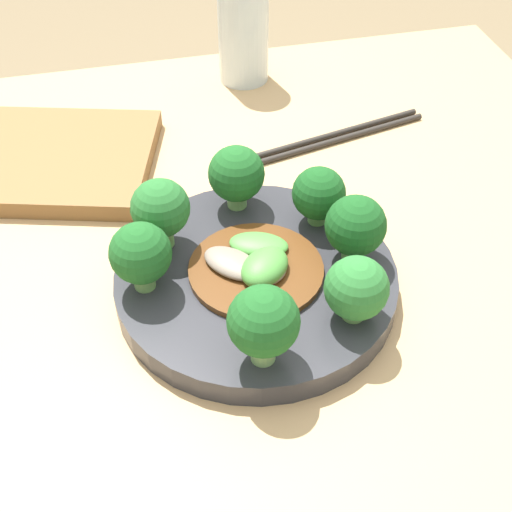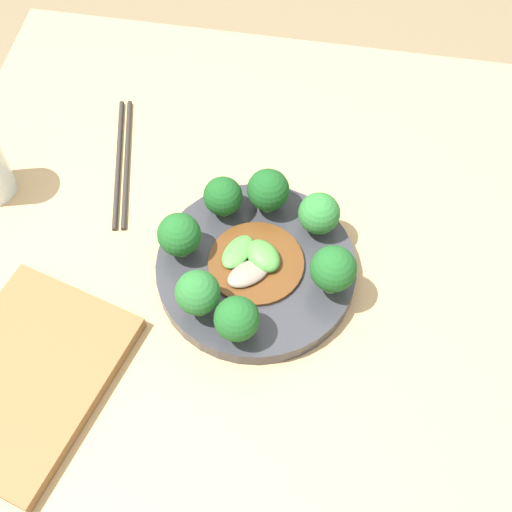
% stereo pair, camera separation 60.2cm
% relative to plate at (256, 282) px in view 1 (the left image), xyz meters
% --- Properties ---
extents(table, '(0.84, 0.88, 0.78)m').
position_rel_plate_xyz_m(table, '(-0.02, -0.02, -0.40)').
color(table, tan).
rests_on(table, ground_plane).
extents(plate, '(0.26, 0.26, 0.02)m').
position_rel_plate_xyz_m(plate, '(0.00, 0.00, 0.00)').
color(plate, '#333338').
rests_on(plate, table).
extents(broccoli_east, '(0.05, 0.05, 0.07)m').
position_rel_plate_xyz_m(broccoli_east, '(0.10, -0.01, 0.05)').
color(broccoli_east, '#7AAD5B').
rests_on(broccoli_east, plate).
extents(broccoli_northwest, '(0.05, 0.05, 0.06)m').
position_rel_plate_xyz_m(broccoli_northwest, '(-0.07, 0.07, 0.04)').
color(broccoli_northwest, '#7AAD5B').
rests_on(broccoli_northwest, plate).
extents(broccoli_southeast, '(0.05, 0.05, 0.07)m').
position_rel_plate_xyz_m(broccoli_southeast, '(0.07, -0.06, 0.05)').
color(broccoli_southeast, '#7AAD5B').
rests_on(broccoli_southeast, plate).
extents(broccoli_west, '(0.06, 0.06, 0.07)m').
position_rel_plate_xyz_m(broccoli_west, '(-0.09, 0.00, 0.05)').
color(broccoli_west, '#70A356').
rests_on(broccoli_west, plate).
extents(broccoli_south, '(0.05, 0.05, 0.07)m').
position_rel_plate_xyz_m(broccoli_south, '(-0.00, -0.10, 0.05)').
color(broccoli_south, '#89B76B').
rests_on(broccoli_south, plate).
extents(broccoli_north, '(0.06, 0.06, 0.07)m').
position_rel_plate_xyz_m(broccoli_north, '(0.02, 0.10, 0.05)').
color(broccoli_north, '#89B76B').
rests_on(broccoli_north, plate).
extents(broccoli_southwest, '(0.05, 0.05, 0.06)m').
position_rel_plate_xyz_m(broccoli_southwest, '(-0.07, -0.06, 0.05)').
color(broccoli_southwest, '#70A356').
rests_on(broccoli_southwest, plate).
extents(stirfry_center, '(0.12, 0.12, 0.02)m').
position_rel_plate_xyz_m(stirfry_center, '(-0.00, -0.00, 0.02)').
color(stirfry_center, '#5B3314').
rests_on(stirfry_center, plate).
extents(drinking_glass, '(0.06, 0.06, 0.12)m').
position_rel_plate_xyz_m(drinking_glass, '(-0.07, -0.38, 0.05)').
color(drinking_glass, silver).
rests_on(drinking_glass, table).
extents(chopsticks, '(0.23, 0.07, 0.01)m').
position_rel_plate_xyz_m(chopsticks, '(-0.15, -0.22, -0.01)').
color(chopsticks, '#2D2823').
rests_on(chopsticks, table).
extents(cutting_board, '(0.29, 0.24, 0.02)m').
position_rel_plate_xyz_m(cutting_board, '(0.19, -0.24, -0.00)').
color(cutting_board, brown).
rests_on(cutting_board, table).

